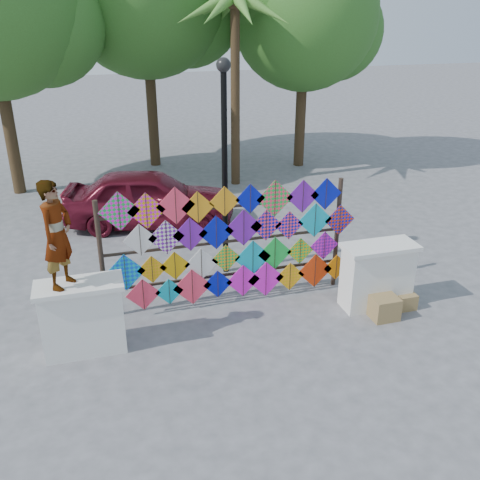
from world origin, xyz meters
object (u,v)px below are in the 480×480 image
Objects in this scene: kite_rack at (231,244)px; lamppost at (224,150)px; vendor_woman at (57,235)px; sedan at (149,198)px.

lamppost is at bearing 80.48° from kite_rack.
kite_rack is 1.11× the size of lamppost.
vendor_woman is at bearing -162.85° from kite_rack.
vendor_woman is 5.89m from sedan.
lamppost is (3.21, 2.20, 0.54)m from vendor_woman.
lamppost is (0.21, 1.28, 1.46)m from kite_rack.
sedan is at bearing 102.78° from kite_rack.
vendor_woman is 0.39× the size of lamppost.
kite_rack reaches higher than sedan.
kite_rack is 3.26m from vendor_woman.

